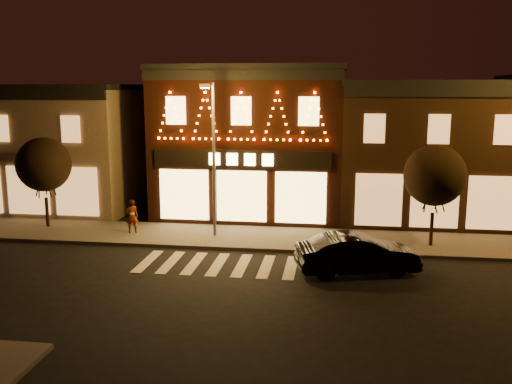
# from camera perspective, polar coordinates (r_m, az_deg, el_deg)

# --- Properties ---
(ground) EXTENTS (120.00, 120.00, 0.00)m
(ground) POSITION_cam_1_polar(r_m,az_deg,el_deg) (19.62, -6.34, -10.92)
(ground) COLOR black
(ground) RESTS_ON ground
(sidewalk_far) EXTENTS (44.00, 4.00, 0.15)m
(sidewalk_far) POSITION_cam_1_polar(r_m,az_deg,el_deg) (26.75, 2.10, -4.76)
(sidewalk_far) COLOR #47423D
(sidewalk_far) RESTS_ON ground
(building_left) EXTENTS (12.20, 8.28, 7.30)m
(building_left) POSITION_cam_1_polar(r_m,az_deg,el_deg) (36.40, -21.05, 4.42)
(building_left) COLOR #726351
(building_left) RESTS_ON ground
(building_pulp) EXTENTS (10.20, 8.34, 8.30)m
(building_pulp) POSITION_cam_1_polar(r_m,az_deg,el_deg) (32.10, -0.30, 5.29)
(building_pulp) COLOR black
(building_pulp) RESTS_ON ground
(building_right_a) EXTENTS (9.20, 8.28, 7.50)m
(building_right_a) POSITION_cam_1_polar(r_m,az_deg,el_deg) (32.19, 16.73, 4.13)
(building_right_a) COLOR #372113
(building_right_a) RESTS_ON ground
(streetlamp_mid) EXTENTS (0.46, 1.64, 7.21)m
(streetlamp_mid) POSITION_cam_1_polar(r_m,az_deg,el_deg) (26.11, -4.44, 4.47)
(streetlamp_mid) COLOR #59595E
(streetlamp_mid) RESTS_ON sidewalk_far
(tree_left) EXTENTS (2.72, 2.72, 4.55)m
(tree_left) POSITION_cam_1_polar(r_m,az_deg,el_deg) (30.10, -20.76, 2.62)
(tree_left) COLOR black
(tree_left) RESTS_ON sidewalk_far
(tree_right) EXTENTS (2.72, 2.72, 4.55)m
(tree_right) POSITION_cam_1_polar(r_m,az_deg,el_deg) (25.94, 17.70, 1.62)
(tree_right) COLOR black
(tree_right) RESTS_ON sidewalk_far
(dark_sedan) EXTENTS (4.99, 2.83, 1.56)m
(dark_sedan) POSITION_cam_1_polar(r_m,az_deg,el_deg) (22.32, 10.24, -6.21)
(dark_sedan) COLOR black
(dark_sedan) RESTS_ON ground
(pedestrian) EXTENTS (0.71, 0.61, 1.65)m
(pedestrian) POSITION_cam_1_polar(r_m,az_deg,el_deg) (27.98, -12.50, -2.41)
(pedestrian) COLOR gray
(pedestrian) RESTS_ON sidewalk_far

